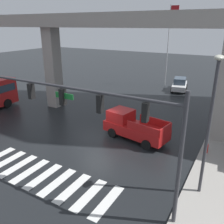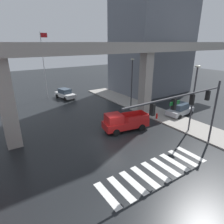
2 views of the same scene
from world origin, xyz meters
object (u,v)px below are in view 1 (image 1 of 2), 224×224
object	(u,v)px
traffic_signal_mast	(103,113)
pickup_truck	(133,126)
sedan_white	(180,84)
street_lamp_near_corner	(211,113)
fire_hydrant	(206,149)
flagpole	(169,41)

from	to	relation	value
traffic_signal_mast	pickup_truck	bearing A→B (deg)	103.35
sedan_white	street_lamp_near_corner	world-z (taller)	street_lamp_near_corner
sedan_white	fire_hydrant	world-z (taller)	sedan_white
sedan_white	fire_hydrant	xyz separation A→B (m)	(6.14, -16.06, -0.42)
fire_hydrant	street_lamp_near_corner	bearing A→B (deg)	-84.84
fire_hydrant	flagpole	bearing A→B (deg)	115.76
sedan_white	traffic_signal_mast	world-z (taller)	traffic_signal_mast
pickup_truck	fire_hydrant	xyz separation A→B (m)	(5.52, 0.17, -0.56)
traffic_signal_mast	flagpole	distance (m)	25.55
sedan_white	traffic_signal_mast	distance (m)	23.63
pickup_truck	street_lamp_near_corner	xyz separation A→B (m)	(5.92, -4.26, 3.57)
street_lamp_near_corner	fire_hydrant	bearing A→B (deg)	95.16
fire_hydrant	pickup_truck	bearing A→B (deg)	-178.21
pickup_truck	sedan_white	world-z (taller)	pickup_truck
pickup_truck	fire_hydrant	world-z (taller)	pickup_truck
fire_hydrant	flagpole	xyz separation A→B (m)	(-8.64, 17.90, 5.86)
traffic_signal_mast	street_lamp_near_corner	world-z (taller)	street_lamp_near_corner
fire_hydrant	traffic_signal_mast	bearing A→B (deg)	-118.38
flagpole	fire_hydrant	bearing A→B (deg)	-64.24
traffic_signal_mast	fire_hydrant	distance (m)	9.16
pickup_truck	fire_hydrant	bearing A→B (deg)	1.79
sedan_white	traffic_signal_mast	size ratio (longest dim) A/B	0.42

